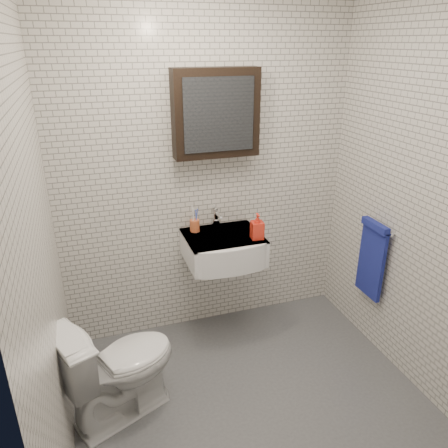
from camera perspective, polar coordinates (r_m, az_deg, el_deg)
name	(u,v)px	position (r m, az deg, el deg)	size (l,w,h in m)	color
ground	(253,402)	(3.05, 3.83, -22.21)	(2.20, 2.00, 0.01)	#4E5156
room_shell	(261,186)	(2.26, 4.80, 4.93)	(2.22, 2.02, 2.51)	silver
washbasin	(225,249)	(3.19, 0.09, -3.30)	(0.55, 0.50, 0.20)	white
faucet	(216,219)	(3.29, -0.99, 0.66)	(0.06, 0.20, 0.15)	silver
mirror_cabinet	(216,113)	(3.08, -1.07, 14.24)	(0.60, 0.15, 0.60)	black
towel_rail	(372,256)	(3.33, 18.77, -4.00)	(0.09, 0.30, 0.58)	silver
toothbrush_cup	(195,225)	(3.24, -3.84, -0.13)	(0.07, 0.07, 0.20)	#CE5E33
soap_bottle	(257,226)	(3.10, 4.36, -0.28)	(0.09, 0.09, 0.19)	#E75118
toilet	(119,366)	(2.82, -13.58, -17.54)	(0.40, 0.71, 0.72)	white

